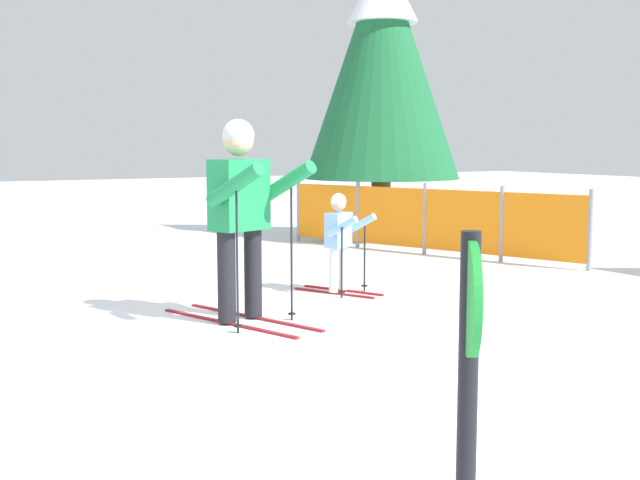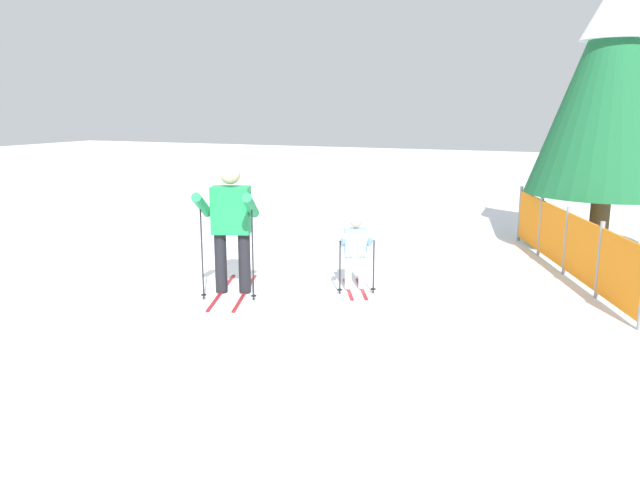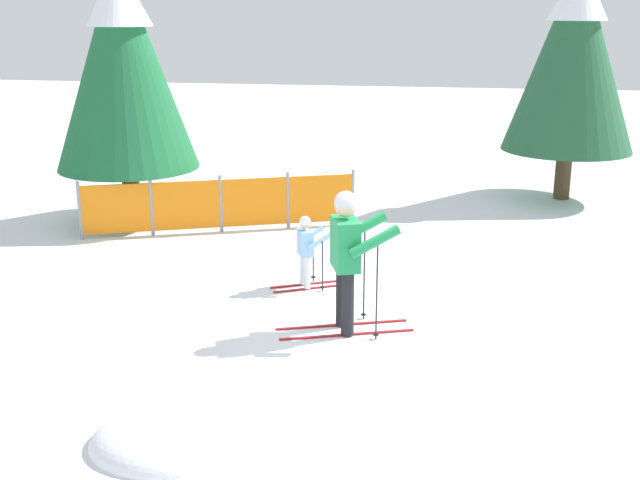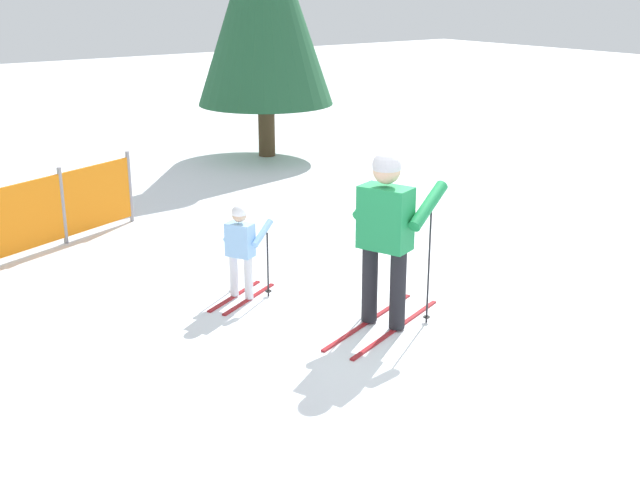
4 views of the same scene
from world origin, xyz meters
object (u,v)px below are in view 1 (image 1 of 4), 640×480
at_px(safety_fence, 425,219).
at_px(skier_child, 340,235).
at_px(trail_marker, 467,441).
at_px(skier_adult, 242,201).
at_px(conifer_far, 382,59).

bearing_deg(safety_fence, skier_child, -52.22).
xyz_separation_m(skier_child, trail_marker, (5.80, -3.05, 0.23)).
relative_size(skier_child, trail_marker, 0.78).
xyz_separation_m(safety_fence, trail_marker, (7.83, -5.67, 0.34)).
xyz_separation_m(skier_adult, conifer_far, (-4.69, 4.57, 1.88)).
distance_m(skier_adult, conifer_far, 6.81).
relative_size(skier_adult, conifer_far, 0.38).
bearing_deg(conifer_far, skier_child, -38.41).
distance_m(skier_adult, skier_child, 1.73).
bearing_deg(safety_fence, conifer_far, 165.81).
height_order(skier_adult, trail_marker, skier_adult).
bearing_deg(trail_marker, skier_adult, 162.51).
distance_m(skier_adult, safety_fence, 5.00).
xyz_separation_m(skier_adult, trail_marker, (5.01, -1.58, -0.23)).
height_order(skier_child, trail_marker, trail_marker).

